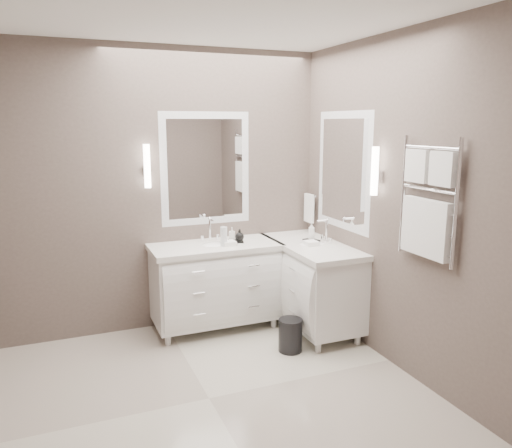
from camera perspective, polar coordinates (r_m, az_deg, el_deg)
name	(u,v)px	position (r m, az deg, el deg)	size (l,w,h in m)	color
floor	(209,399)	(3.91, -5.39, -19.29)	(3.20, 3.00, 0.01)	beige
ceiling	(201,7)	(3.44, -6.30, 23.41)	(3.20, 3.00, 0.01)	white
wall_back	(160,191)	(4.87, -10.87, 3.70)	(3.20, 0.01, 2.70)	#564A45
wall_front	(311,282)	(2.06, 6.26, -6.66)	(3.20, 0.01, 2.70)	#564A45
wall_right	(398,204)	(4.16, 15.91, 2.17)	(0.01, 3.00, 2.70)	#564A45
vanity_back	(216,281)	(4.90, -4.63, -6.46)	(1.24, 0.59, 0.97)	white
vanity_right	(311,280)	(4.94, 6.31, -6.33)	(0.59, 1.24, 0.97)	white
mirror_back	(206,169)	(4.93, -5.77, 6.29)	(0.90, 0.02, 1.10)	white
mirror_right	(343,171)	(4.78, 9.95, 6.01)	(0.02, 0.90, 1.10)	white
sconce_back	(147,167)	(4.74, -12.34, 6.39)	(0.06, 0.06, 0.40)	white
sconce_right	(375,172)	(4.26, 13.41, 5.80)	(0.06, 0.06, 0.40)	white
towel_bar_corner	(309,208)	(5.29, 6.09, 1.88)	(0.03, 0.22, 0.30)	white
towel_ladder	(427,207)	(3.82, 18.98, 1.83)	(0.06, 0.58, 0.90)	white
waste_bin	(290,335)	(4.53, 3.95, -12.55)	(0.21, 0.21, 0.30)	black
amenity_tray_back	(236,241)	(4.86, -2.34, -1.97)	(0.14, 0.11, 0.02)	black
amenity_tray_right	(311,241)	(4.91, 6.34, -1.90)	(0.11, 0.14, 0.02)	black
water_bottle	(224,236)	(4.71, -3.70, -1.43)	(0.06, 0.06, 0.18)	silver
soap_bottle_a	(232,234)	(4.86, -2.76, -1.12)	(0.06, 0.06, 0.12)	white
soap_bottle_b	(240,235)	(4.83, -1.89, -1.25)	(0.09, 0.09, 0.11)	black
soap_bottle_c	(312,231)	(4.89, 6.37, -0.80)	(0.07, 0.07, 0.17)	white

